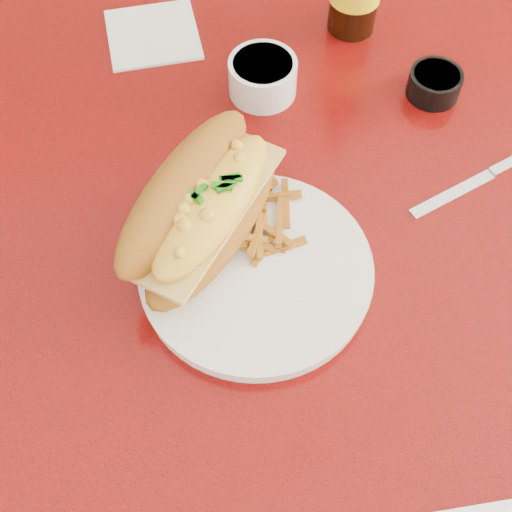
{
  "coord_description": "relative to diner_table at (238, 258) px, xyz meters",
  "views": [
    {
      "loc": [
        -0.05,
        -0.5,
        1.41
      ],
      "look_at": [
        0.0,
        -0.12,
        0.81
      ],
      "focal_mm": 50.0,
      "sensor_mm": 36.0,
      "label": 1
    }
  ],
  "objects": [
    {
      "name": "booth_bench_far",
      "position": [
        0.0,
        0.81,
        -0.32
      ],
      "size": [
        1.2,
        0.51,
        0.9
      ],
      "color": "#A6100B",
      "rests_on": "ground"
    },
    {
      "name": "fork",
      "position": [
        -0.03,
        -0.06,
        0.18
      ],
      "size": [
        0.08,
        0.11,
        0.0
      ],
      "rotation": [
        0.0,
        0.0,
        2.17
      ],
      "color": "silver",
      "rests_on": "dinner_plate"
    },
    {
      "name": "sauce_cup_right",
      "position": [
        0.26,
        0.1,
        0.18
      ],
      "size": [
        0.07,
        0.07,
        0.03
      ],
      "rotation": [
        0.0,
        0.0,
        0.12
      ],
      "color": "black",
      "rests_on": "diner_table"
    },
    {
      "name": "paper_napkin",
      "position": [
        -0.07,
        0.26,
        0.16
      ],
      "size": [
        0.12,
        0.12,
        0.0
      ],
      "primitive_type": "cube",
      "rotation": [
        0.0,
        0.0,
        0.06
      ],
      "color": "white",
      "rests_on": "diner_table"
    },
    {
      "name": "knife",
      "position": [
        0.29,
        -0.04,
        0.16
      ],
      "size": [
        0.17,
        0.08,
        0.01
      ],
      "rotation": [
        0.0,
        0.0,
        0.38
      ],
      "color": "silver",
      "rests_on": "diner_table"
    },
    {
      "name": "ground",
      "position": [
        0.0,
        0.0,
        -0.61
      ],
      "size": [
        8.0,
        8.0,
        0.0
      ],
      "primitive_type": "plane",
      "color": "silver",
      "rests_on": "ground"
    },
    {
      "name": "gravy_ramekin",
      "position": [
        0.05,
        0.14,
        0.19
      ],
      "size": [
        0.1,
        0.1,
        0.05
      ],
      "rotation": [
        0.0,
        0.0,
        0.28
      ],
      "color": "white",
      "rests_on": "diner_table"
    },
    {
      "name": "dinner_plate",
      "position": [
        0.0,
        -0.12,
        0.17
      ],
      "size": [
        0.29,
        0.29,
        0.02
      ],
      "rotation": [
        0.0,
        0.0,
        0.22
      ],
      "color": "white",
      "rests_on": "diner_table"
    },
    {
      "name": "diner_table",
      "position": [
        0.0,
        0.0,
        0.0
      ],
      "size": [
        1.23,
        0.83,
        0.77
      ],
      "color": "red",
      "rests_on": "ground"
    },
    {
      "name": "fries_pile",
      "position": [
        0.01,
        -0.06,
        0.19
      ],
      "size": [
        0.12,
        0.11,
        0.03
      ],
      "primitive_type": null,
      "rotation": [
        0.0,
        0.0,
        -0.33
      ],
      "color": "orange",
      "rests_on": "dinner_plate"
    },
    {
      "name": "mac_hoagie",
      "position": [
        -0.04,
        -0.07,
        0.22
      ],
      "size": [
        0.23,
        0.25,
        0.1
      ],
      "rotation": [
        0.0,
        0.0,
        0.92
      ],
      "color": "#A5631A",
      "rests_on": "dinner_plate"
    }
  ]
}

